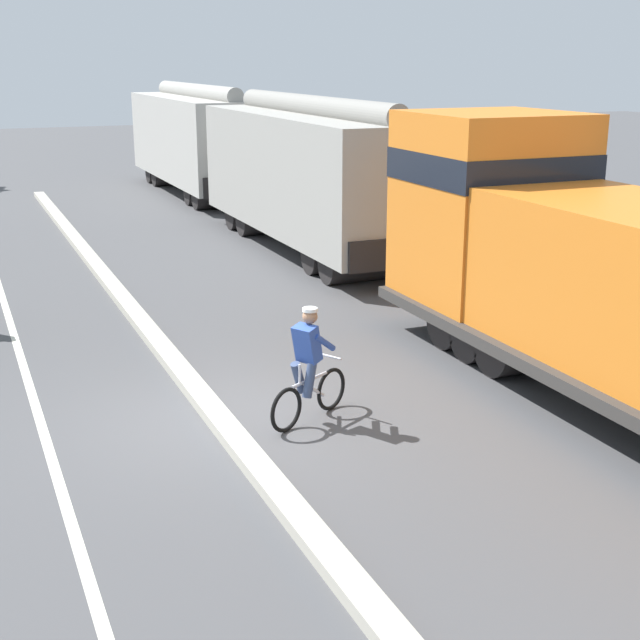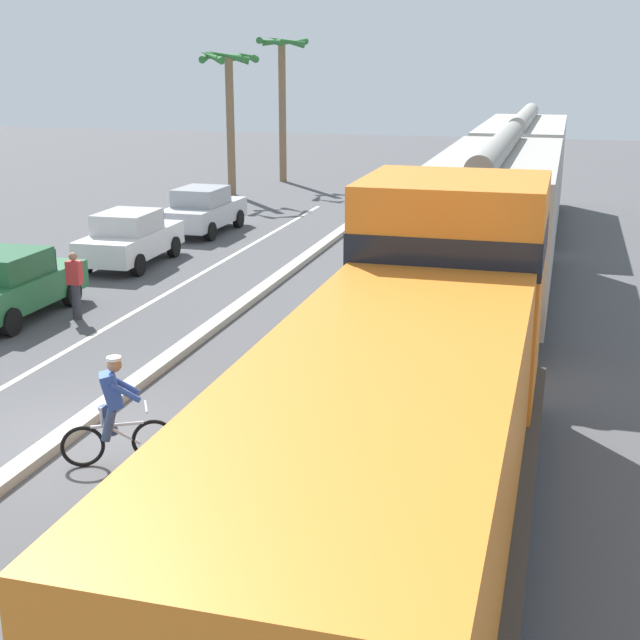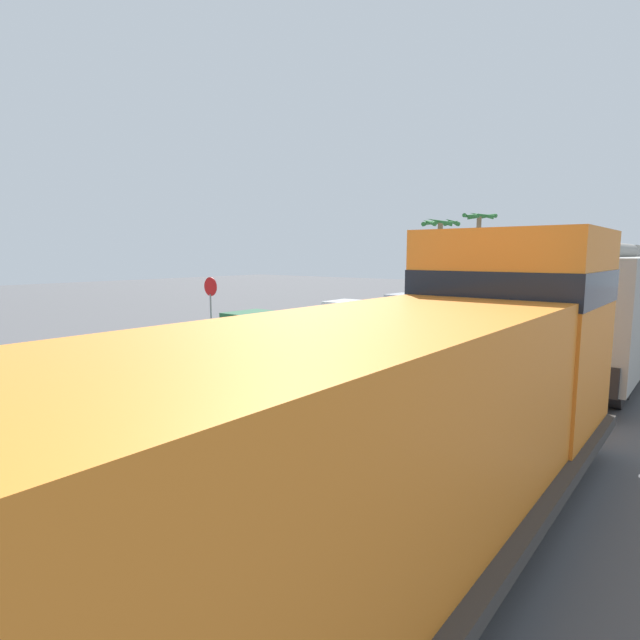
{
  "view_description": "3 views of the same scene",
  "coord_description": "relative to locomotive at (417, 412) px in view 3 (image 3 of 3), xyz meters",
  "views": [
    {
      "loc": [
        -3.31,
        -11.81,
        5.14
      ],
      "look_at": [
        2.0,
        0.8,
        1.09
      ],
      "focal_mm": 50.0,
      "sensor_mm": 36.0,
      "label": 1
    },
    {
      "loc": [
        7.56,
        -11.74,
        5.96
      ],
      "look_at": [
        3.83,
        1.74,
        1.84
      ],
      "focal_mm": 50.0,
      "sensor_mm": 36.0,
      "label": 2
    },
    {
      "loc": [
        8.8,
        -7.07,
        3.78
      ],
      "look_at": [
        -3.59,
        8.28,
        1.18
      ],
      "focal_mm": 28.0,
      "sensor_mm": 36.0,
      "label": 3
    }
  ],
  "objects": [
    {
      "name": "hopper_car_lead",
      "position": [
        0.0,
        12.16,
        0.28
      ],
      "size": [
        2.9,
        10.6,
        4.18
      ],
      "color": "#9E9B94",
      "rests_on": "ground"
    },
    {
      "name": "median_curb",
      "position": [
        -5.91,
        7.53,
        -1.72
      ],
      "size": [
        0.36,
        36.0,
        0.16
      ],
      "primitive_type": "cube",
      "color": "#B2AD9E",
      "rests_on": "ground"
    },
    {
      "name": "parked_car_white",
      "position": [
        -10.78,
        13.47,
        -0.98
      ],
      "size": [
        1.93,
        4.25,
        1.62
      ],
      "color": "silver",
      "rests_on": "ground"
    },
    {
      "name": "locomotive",
      "position": [
        0.0,
        0.0,
        0.0
      ],
      "size": [
        3.1,
        11.61,
        4.2
      ],
      "color": "orange",
      "rests_on": "ground"
    },
    {
      "name": "palm_tree_far",
      "position": [
        -12.13,
        32.65,
        3.44
      ],
      "size": [
        2.63,
        2.7,
        7.05
      ],
      "color": "#846647",
      "rests_on": "ground"
    },
    {
      "name": "palm_tree_near",
      "position": [
        -12.98,
        27.64,
        2.99
      ],
      "size": [
        2.71,
        2.78,
        6.4
      ],
      "color": "#846647",
      "rests_on": "ground"
    },
    {
      "name": "pedestrian_by_cars",
      "position": [
        -9.33,
        7.84,
        -0.95
      ],
      "size": [
        0.34,
        0.22,
        1.62
      ],
      "color": "#33333D",
      "rests_on": "ground"
    },
    {
      "name": "lane_stripe",
      "position": [
        -8.31,
        7.53,
        -1.79
      ],
      "size": [
        0.14,
        36.0,
        0.01
      ],
      "primitive_type": "cube",
      "color": "silver",
      "rests_on": "ground"
    },
    {
      "name": "ground_plane",
      "position": [
        -5.91,
        1.53,
        -1.8
      ],
      "size": [
        120.0,
        120.0,
        0.0
      ],
      "primitive_type": "plane",
      "color": "#4C4C4F"
    },
    {
      "name": "stop_sign",
      "position": [
        -13.11,
        7.27,
        0.23
      ],
      "size": [
        0.76,
        0.08,
        2.88
      ],
      "color": "gray",
      "rests_on": "ground"
    },
    {
      "name": "parked_car_green",
      "position": [
        -10.88,
        7.53,
        -0.98
      ],
      "size": [
        1.84,
        4.2,
        1.62
      ],
      "color": "#286B3D",
      "rests_on": "ground"
    },
    {
      "name": "parked_car_silver",
      "position": [
        -10.67,
        18.79,
        -0.98
      ],
      "size": [
        1.89,
        4.23,
        1.62
      ],
      "color": "#B7BABF",
      "rests_on": "ground"
    },
    {
      "name": "cyclist",
      "position": [
        -4.66,
        0.99,
        -0.98
      ],
      "size": [
        1.52,
        0.88,
        1.71
      ],
      "color": "black",
      "rests_on": "ground"
    }
  ]
}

